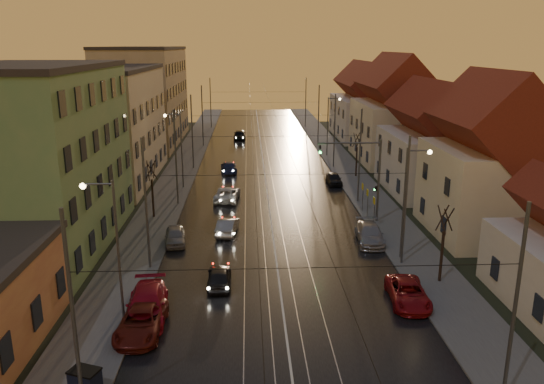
{
  "coord_description": "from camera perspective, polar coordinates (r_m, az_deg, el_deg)",
  "views": [
    {
      "loc": [
        -1.84,
        -24.47,
        14.64
      ],
      "look_at": [
        0.09,
        18.8,
        2.59
      ],
      "focal_mm": 35.0,
      "sensor_mm": 36.0,
      "label": 1
    }
  ],
  "objects": [
    {
      "name": "catenary_pole_r_1",
      "position": [
        36.5,
        14.17,
        -1.07
      ],
      "size": [
        0.16,
        0.16,
        9.0
      ],
      "primitive_type": "cylinder",
      "color": "#595B60",
      "rests_on": "ground"
    },
    {
      "name": "sidewalk_left",
      "position": [
        66.6,
        -9.55,
        2.69
      ],
      "size": [
        4.0,
        120.0,
        0.15
      ],
      "primitive_type": "cube",
      "color": "#4C4C4C",
      "rests_on": "ground"
    },
    {
      "name": "street_lamp_0",
      "position": [
        29.13,
        -16.9,
        -4.72
      ],
      "size": [
        1.75,
        0.32,
        8.0
      ],
      "color": "#595B60",
      "rests_on": "ground"
    },
    {
      "name": "driving_car_2",
      "position": [
        51.69,
        -4.84,
        -0.2
      ],
      "size": [
        2.62,
        4.93,
        1.32
      ],
      "primitive_type": "imported",
      "rotation": [
        0.0,
        0.0,
        3.05
      ],
      "color": "#BABABA",
      "rests_on": "ground"
    },
    {
      "name": "catenary_pole_r_0",
      "position": [
        23.51,
        24.64,
        -11.53
      ],
      "size": [
        0.16,
        0.16,
        9.0
      ],
      "primitive_type": "cylinder",
      "color": "#595B60",
      "rests_on": "ground"
    },
    {
      "name": "sidewalk_right",
      "position": [
        67.15,
        7.67,
        2.88
      ],
      "size": [
        4.0,
        120.0,
        0.15
      ],
      "primitive_type": "cube",
      "color": "#4C4C4C",
      "rests_on": "ground"
    },
    {
      "name": "street_lamp_3",
      "position": [
        71.98,
        6.27,
        7.66
      ],
      "size": [
        1.75,
        0.32,
        8.0
      ],
      "color": "#595B60",
      "rests_on": "ground"
    },
    {
      "name": "catenary_pole_l_4",
      "position": [
        79.41,
        -7.5,
        8.08
      ],
      "size": [
        0.16,
        0.16,
        9.0
      ],
      "primitive_type": "cylinder",
      "color": "#595B60",
      "rests_on": "ground"
    },
    {
      "name": "ground",
      "position": [
        28.57,
        1.55,
        -15.28
      ],
      "size": [
        160.0,
        160.0,
        0.0
      ],
      "primitive_type": "plane",
      "color": "black",
      "rests_on": "ground"
    },
    {
      "name": "driving_car_4",
      "position": [
        85.38,
        -3.5,
        6.18
      ],
      "size": [
        1.9,
        4.64,
        1.58
      ],
      "primitive_type": "imported",
      "rotation": [
        0.0,
        0.0,
        3.13
      ],
      "color": "black",
      "rests_on": "ground"
    },
    {
      "name": "road",
      "position": [
        66.13,
        -0.9,
        2.77
      ],
      "size": [
        16.0,
        120.0,
        0.04
      ],
      "primitive_type": "cube",
      "color": "black",
      "rests_on": "ground"
    },
    {
      "name": "tram_rail_0",
      "position": [
        66.1,
        -2.81,
        2.78
      ],
      "size": [
        0.06,
        120.0,
        0.03
      ],
      "primitive_type": "cube",
      "color": "gray",
      "rests_on": "road"
    },
    {
      "name": "catenary_pole_r_4",
      "position": [
        79.81,
        5.03,
        8.19
      ],
      "size": [
        0.16,
        0.16,
        9.0
      ],
      "primitive_type": "cylinder",
      "color": "#595B60",
      "rests_on": "ground"
    },
    {
      "name": "parked_right_0",
      "position": [
        32.55,
        14.41,
        -10.47
      ],
      "size": [
        2.44,
        4.7,
        1.27
      ],
      "primitive_type": "imported",
      "rotation": [
        0.0,
        0.0,
        -0.08
      ],
      "color": "maroon",
      "rests_on": "ground"
    },
    {
      "name": "catenary_pole_r_2",
      "position": [
        50.61,
        9.42,
        3.78
      ],
      "size": [
        0.16,
        0.16,
        9.0
      ],
      "primitive_type": "cylinder",
      "color": "#595B60",
      "rests_on": "ground"
    },
    {
      "name": "bare_tree_1",
      "position": [
        34.95,
        17.87,
        -5.59
      ],
      "size": [
        1.09,
        1.09,
        5.11
      ],
      "color": "black",
      "rests_on": "ground"
    },
    {
      "name": "catenary_pole_l_3",
      "position": [
        64.63,
        -8.59,
        6.34
      ],
      "size": [
        0.16,
        0.16,
        9.0
      ],
      "primitive_type": "cylinder",
      "color": "#595B60",
      "rests_on": "ground"
    },
    {
      "name": "parked_left_3",
      "position": [
        41.1,
        -10.39,
        -4.65
      ],
      "size": [
        1.96,
        3.85,
        1.26
      ],
      "primitive_type": "imported",
      "rotation": [
        0.0,
        0.0,
        0.13
      ],
      "color": "#96969B",
      "rests_on": "ground"
    },
    {
      "name": "dumpster",
      "position": [
        25.37,
        -19.44,
        -18.78
      ],
      "size": [
        1.41,
        1.18,
        1.1
      ],
      "primitive_type": "cube",
      "rotation": [
        0.0,
        0.0,
        -0.38
      ],
      "color": "black",
      "rests_on": "sidewalk_left"
    },
    {
      "name": "bare_tree_0",
      "position": [
        46.85,
        -12.74,
        0.12
      ],
      "size": [
        1.09,
        1.09,
        5.11
      ],
      "color": "black",
      "rests_on": "ground"
    },
    {
      "name": "traffic_light_mast",
      "position": [
        44.73,
        10.22,
        2.32
      ],
      "size": [
        5.3,
        0.32,
        7.2
      ],
      "color": "#595B60",
      "rests_on": "ground"
    },
    {
      "name": "house_right_1",
      "position": [
        44.69,
        22.46,
        2.49
      ],
      "size": [
        8.67,
        10.2,
        10.8
      ],
      "color": "beige",
      "rests_on": "ground"
    },
    {
      "name": "street_lamp_2",
      "position": [
        55.81,
        -10.04,
        5.24
      ],
      "size": [
        1.75,
        0.32,
        8.0
      ],
      "color": "#595B60",
      "rests_on": "ground"
    },
    {
      "name": "driving_car_0",
      "position": [
        33.8,
        -5.69,
        -9.04
      ],
      "size": [
        1.54,
        3.69,
        1.25
      ],
      "primitive_type": "imported",
      "rotation": [
        0.0,
        0.0,
        3.16
      ],
      "color": "black",
      "rests_on": "ground"
    },
    {
      "name": "parked_right_2",
      "position": [
        57.86,
        6.68,
        1.42
      ],
      "size": [
        1.53,
        3.71,
        1.26
      ],
      "primitive_type": "imported",
      "rotation": [
        0.0,
        0.0,
        0.01
      ],
      "color": "black",
      "rests_on": "ground"
    },
    {
      "name": "parked_left_2",
      "position": [
        30.82,
        -13.33,
        -11.69
      ],
      "size": [
        2.51,
        5.35,
        1.51
      ],
      "primitive_type": "imported",
      "rotation": [
        0.0,
        0.0,
        0.08
      ],
      "color": "#A41022",
      "rests_on": "ground"
    },
    {
      "name": "tram_rail_2",
      "position": [
        66.15,
        -0.24,
        2.81
      ],
      "size": [
        0.06,
        120.0,
        0.03
      ],
      "primitive_type": "cube",
      "color": "gray",
      "rests_on": "road"
    },
    {
      "name": "parked_left_1",
      "position": [
        29.35,
        -13.89,
        -13.39
      ],
      "size": [
        2.34,
        4.83,
        1.33
      ],
      "primitive_type": "imported",
      "rotation": [
        0.0,
        0.0,
        -0.03
      ],
      "color": "#621810",
      "rests_on": "ground"
    },
    {
      "name": "house_right_2",
      "position": [
        56.64,
        16.97,
        4.7
      ],
      "size": [
        9.18,
        12.24,
        9.2
      ],
      "color": "beige",
      "rests_on": "ground"
    },
    {
      "name": "house_right_3",
      "position": [
        70.61,
        13.06,
        7.96
      ],
      "size": [
        9.18,
        14.28,
        11.5
      ],
      "color": "beige",
      "rests_on": "ground"
    },
    {
      "name": "apartment_left_1",
      "position": [
        42.32,
        -24.26,
        3.07
      ],
      "size": [
        10.0,
        18.0,
        13.0
      ],
      "primitive_type": "cube",
      "color": "#588655",
      "rests_on": "ground"
    },
    {
      "name": "apartment_left_3",
      "position": [
        84.29,
        -13.46,
        9.93
      ],
      "size": [
        10.0,
        24.0,
        14.0
      ],
      "primitive_type": "cube",
      "color": "#998863",
      "rests_on": "ground"
    },
    {
      "name": "street_lamp_1",
      "position": [
        37.46,
        14.52,
        -0.06
      ],
      "size": [
        1.75,
        0.32,
        8.0
      ],
      "color": "#595B60",
      "rests_on": "ground"
    },
    {
      "name": "parked_right_1",
      "position": [
        41.32,
        10.46,
        -4.46
      ],
      "size": [
        2.3,
        4.87,
        1.37
      ],
      "primitive_type": "imported",
      "rotation": [
        0.0,
        0.0,
        -0.08
      ],
      "color": "#98979C",
      "rests_on": "ground"
    },
    {
      "name": "tram_rail_1",
      "position": [
        66.11,
        -1.57,
        2.79
      ],
      "size": [
        0.06,
        120.0,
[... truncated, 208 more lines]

